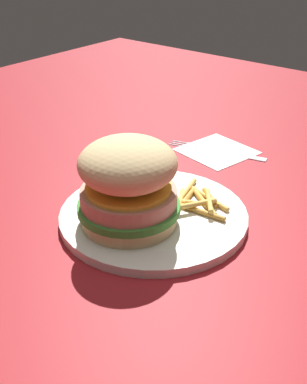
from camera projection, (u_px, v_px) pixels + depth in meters
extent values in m
plane|color=maroon|center=(160.00, 218.00, 0.66)|extent=(1.60, 1.60, 0.00)
cylinder|color=silver|center=(154.00, 216.00, 0.66)|extent=(0.25, 0.25, 0.01)
cylinder|color=tan|center=(129.00, 216.00, 0.63)|extent=(0.12, 0.12, 0.02)
cylinder|color=#387F2D|center=(129.00, 207.00, 0.62)|extent=(0.13, 0.13, 0.01)
cylinder|color=tan|center=(129.00, 197.00, 0.61)|extent=(0.12, 0.12, 0.02)
cylinder|color=yellow|center=(128.00, 188.00, 0.61)|extent=(0.11, 0.11, 0.00)
ellipsoid|color=tan|center=(128.00, 164.00, 0.59)|extent=(0.12, 0.12, 0.06)
cylinder|color=#E5B251|center=(209.00, 199.00, 0.68)|extent=(0.03, 0.07, 0.01)
cylinder|color=gold|center=(211.00, 198.00, 0.68)|extent=(0.03, 0.04, 0.01)
cylinder|color=gold|center=(205.00, 203.00, 0.67)|extent=(0.04, 0.06, 0.01)
cylinder|color=gold|center=(189.00, 196.00, 0.69)|extent=(0.05, 0.02, 0.01)
cylinder|color=gold|center=(197.00, 211.00, 0.65)|extent=(0.01, 0.08, 0.01)
cylinder|color=#E5B251|center=(180.00, 202.00, 0.67)|extent=(0.06, 0.04, 0.01)
cylinder|color=#E5B251|center=(195.00, 204.00, 0.65)|extent=(0.06, 0.04, 0.01)
cylinder|color=#E5B251|center=(177.00, 201.00, 0.67)|extent=(0.03, 0.05, 0.01)
cylinder|color=#E5B251|center=(209.00, 201.00, 0.66)|extent=(0.05, 0.04, 0.01)
cylinder|color=#E5B251|center=(188.00, 193.00, 0.69)|extent=(0.08, 0.03, 0.01)
cube|color=white|center=(217.00, 151.00, 0.85)|extent=(0.13, 0.13, 0.00)
cube|color=silver|center=(235.00, 153.00, 0.84)|extent=(0.04, 0.11, 0.00)
cube|color=silver|center=(195.00, 145.00, 0.87)|extent=(0.03, 0.04, 0.00)
cylinder|color=silver|center=(180.00, 141.00, 0.88)|extent=(0.01, 0.03, 0.00)
cylinder|color=silver|center=(178.00, 142.00, 0.88)|extent=(0.01, 0.03, 0.00)
cylinder|color=silver|center=(176.00, 144.00, 0.87)|extent=(0.01, 0.03, 0.00)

